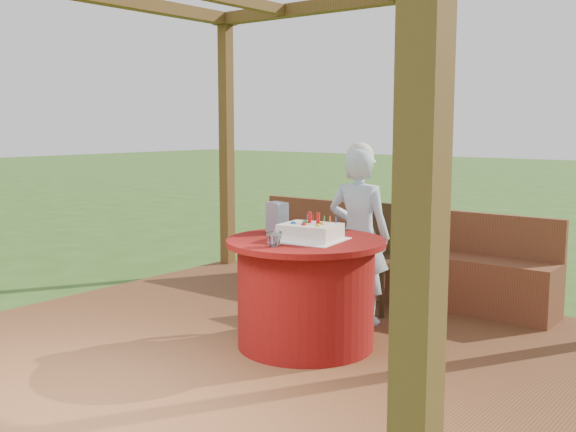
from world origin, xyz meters
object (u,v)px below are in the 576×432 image
object	(u,v)px
bench	(388,266)
elderly_woman	(359,233)
table	(306,292)
gift_bag	(277,217)
birthday_cake	(310,232)
drinking_glass	(274,239)
chair	(384,251)

from	to	relation	value
bench	elderly_woman	xyz separation A→B (m)	(0.24, -0.88, 0.44)
bench	table	bearing A→B (deg)	-80.68
gift_bag	birthday_cake	bearing A→B (deg)	-2.28
table	birthday_cake	bearing A→B (deg)	-24.32
gift_bag	table	bearing A→B (deg)	-1.42
elderly_woman	drinking_glass	size ratio (longest dim) A/B	13.17
chair	elderly_woman	xyz separation A→B (m)	(0.04, -0.47, 0.22)
table	birthday_cake	size ratio (longest dim) A/B	2.24
elderly_woman	drinking_glass	distance (m)	1.08
birthday_cake	drinking_glass	distance (m)	0.34
bench	drinking_glass	size ratio (longest dim) A/B	28.13
elderly_woman	gift_bag	world-z (taller)	elderly_woman
bench	elderly_woman	size ratio (longest dim) A/B	2.14
table	elderly_woman	xyz separation A→B (m)	(-0.02, 0.72, 0.32)
drinking_glass	gift_bag	bearing A→B (deg)	126.87
table	gift_bag	bearing A→B (deg)	161.79
elderly_woman	gift_bag	xyz separation A→B (m)	(-0.32, -0.61, 0.16)
table	elderly_woman	size ratio (longest dim) A/B	0.78
chair	elderly_woman	distance (m)	0.52
elderly_woman	drinking_glass	world-z (taller)	elderly_woman
drinking_glass	birthday_cake	bearing A→B (deg)	81.96
bench	gift_bag	world-z (taller)	gift_bag
bench	elderly_woman	bearing A→B (deg)	-74.80
bench	gift_bag	distance (m)	1.61
bench	drinking_glass	distance (m)	2.05
elderly_woman	birthday_cake	world-z (taller)	elderly_woman
drinking_glass	chair	bearing A→B (deg)	92.64
birthday_cake	drinking_glass	size ratio (longest dim) A/B	4.60
gift_bag	drinking_glass	xyz separation A→B (m)	(0.35, -0.47, -0.06)
table	gift_bag	distance (m)	0.60
table	elderly_woman	bearing A→B (deg)	91.85
elderly_woman	birthday_cake	xyz separation A→B (m)	(0.08, -0.75, 0.11)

